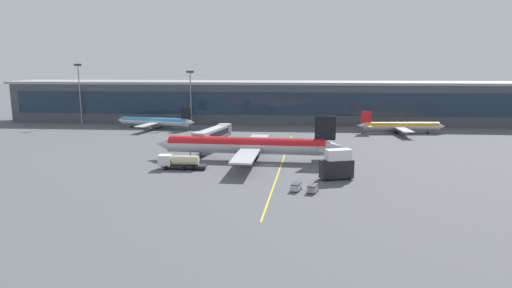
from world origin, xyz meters
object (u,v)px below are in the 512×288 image
(baggage_cart_0, at_px, (296,187))
(baggage_cart_1, at_px, (313,188))
(main_airliner, at_px, (247,145))
(catering_lift, at_px, (337,165))
(commuter_jet_far, at_px, (155,121))
(fuel_tanker, at_px, (179,162))
(commuter_jet_near, at_px, (401,126))

(baggage_cart_0, relative_size, baggage_cart_1, 1.00)
(main_airliner, bearing_deg, catering_lift, -38.80)
(main_airliner, distance_m, commuter_jet_far, 62.89)
(catering_lift, xyz_separation_m, commuter_jet_far, (-59.14, 65.86, -0.34))
(main_airliner, bearing_deg, baggage_cart_1, -60.37)
(commuter_jet_far, bearing_deg, main_airliner, -51.91)
(fuel_tanker, height_order, commuter_jet_far, commuter_jet_far)
(fuel_tanker, distance_m, catering_lift, 35.24)
(baggage_cart_1, distance_m, commuter_jet_near, 79.28)
(catering_lift, relative_size, baggage_cart_0, 2.44)
(baggage_cart_0, bearing_deg, catering_lift, 47.24)
(catering_lift, bearing_deg, commuter_jet_near, 66.34)
(catering_lift, xyz_separation_m, baggage_cart_0, (-8.44, -9.13, -2.28))
(baggage_cart_0, distance_m, commuter_jet_near, 79.82)
(catering_lift, distance_m, baggage_cart_1, 11.57)
(fuel_tanker, bearing_deg, commuter_jet_near, 42.26)
(baggage_cart_1, height_order, commuter_jet_near, commuter_jet_near)
(main_airliner, height_order, commuter_jet_near, main_airliner)
(catering_lift, bearing_deg, baggage_cart_1, -118.20)
(catering_lift, xyz_separation_m, baggage_cart_1, (-5.36, -9.99, -2.28))
(fuel_tanker, distance_m, baggage_cart_1, 33.41)
(fuel_tanker, xyz_separation_m, commuter_jet_far, (-24.43, 59.93, 0.98))
(main_airliner, xyz_separation_m, commuter_jet_far, (-38.79, 49.49, -1.03))
(main_airliner, xyz_separation_m, fuel_tanker, (-14.36, -10.44, -2.01))
(main_airliner, relative_size, baggage_cart_1, 15.69)
(main_airliner, bearing_deg, fuel_tanker, -144.00)
(main_airliner, xyz_separation_m, commuter_jet_near, (47.62, 45.88, -1.20))
(fuel_tanker, distance_m, commuter_jet_near, 83.75)
(fuel_tanker, relative_size, catering_lift, 1.50)
(baggage_cart_1, bearing_deg, commuter_jet_near, 65.69)
(main_airliner, bearing_deg, commuter_jet_far, 128.09)
(fuel_tanker, xyz_separation_m, commuter_jet_near, (61.98, 56.31, 0.81))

